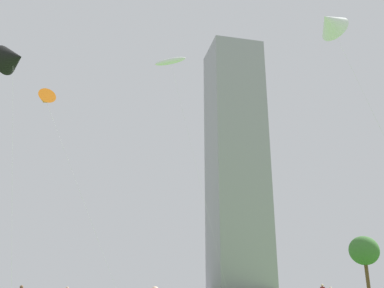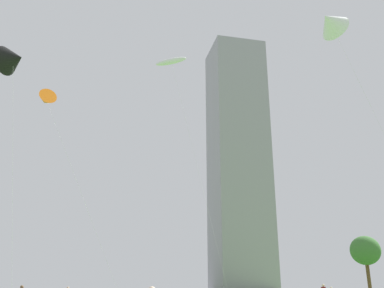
% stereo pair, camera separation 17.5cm
% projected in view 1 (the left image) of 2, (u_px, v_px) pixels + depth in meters
% --- Properties ---
extents(kite_flying_0, '(3.24, 2.67, 18.45)m').
position_uv_depth(kite_flying_0, '(13.00, 59.00, 30.33)').
color(kite_flying_0, silver).
rests_on(kite_flying_0, ground).
extents(kite_flying_1, '(10.30, 3.25, 20.96)m').
position_uv_depth(kite_flying_1, '(45.00, 99.00, 43.07)').
color(kite_flying_1, silver).
rests_on(kite_flying_1, ground).
extents(kite_flying_3, '(8.37, 4.91, 27.04)m').
position_uv_depth(kite_flying_3, '(330.00, 23.00, 39.81)').
color(kite_flying_3, silver).
rests_on(kite_flying_3, ground).
extents(kite_flying_6, '(9.42, 2.59, 27.71)m').
position_uv_depth(kite_flying_6, '(171.00, 61.00, 49.22)').
color(kite_flying_6, silver).
rests_on(kite_flying_6, ground).
extents(park_tree_0, '(2.93, 2.93, 6.43)m').
position_uv_depth(park_tree_0, '(364.00, 251.00, 41.69)').
color(park_tree_0, brown).
rests_on(park_tree_0, ground).
extents(distant_highrise_0, '(22.65, 21.82, 101.84)m').
position_uv_depth(distant_highrise_0, '(236.00, 159.00, 173.04)').
color(distant_highrise_0, '#939399').
rests_on(distant_highrise_0, ground).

